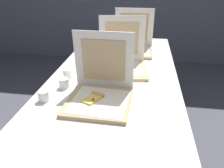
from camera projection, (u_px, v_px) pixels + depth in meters
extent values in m
cube|color=silver|center=(113.00, 83.00, 1.57)|extent=(0.90, 2.28, 0.03)
cylinder|color=#38383D|center=(94.00, 69.00, 2.72)|extent=(0.04, 0.04, 0.70)
cylinder|color=#38383D|center=(158.00, 72.00, 2.62)|extent=(0.04, 0.04, 0.70)
cube|color=tan|center=(99.00, 102.00, 1.28)|extent=(0.37, 0.37, 0.02)
cube|color=silver|center=(99.00, 101.00, 1.27)|extent=(0.33, 0.33, 0.00)
cube|color=silver|center=(104.00, 61.00, 1.34)|extent=(0.36, 0.04, 0.36)
cube|color=tan|center=(104.00, 61.00, 1.34)|extent=(0.26, 0.03, 0.26)
cube|color=#EAC156|center=(92.00, 99.00, 1.28)|extent=(0.12, 0.13, 0.01)
cube|color=tan|center=(98.00, 94.00, 1.32)|extent=(0.08, 0.06, 0.02)
sphere|color=red|center=(93.00, 99.00, 1.26)|extent=(0.02, 0.02, 0.02)
cube|color=tan|center=(122.00, 70.00, 1.70)|extent=(0.40, 0.40, 0.02)
cube|color=silver|center=(122.00, 69.00, 1.69)|extent=(0.35, 0.35, 0.00)
cube|color=silver|center=(122.00, 39.00, 1.77)|extent=(0.36, 0.05, 0.36)
cube|color=tan|center=(122.00, 39.00, 1.77)|extent=(0.26, 0.03, 0.26)
cube|color=#E5B74C|center=(123.00, 70.00, 1.65)|extent=(0.08, 0.13, 0.01)
cube|color=tan|center=(124.00, 67.00, 1.70)|extent=(0.08, 0.03, 0.02)
sphere|color=red|center=(125.00, 71.00, 1.62)|extent=(0.02, 0.02, 0.02)
sphere|color=red|center=(126.00, 70.00, 1.63)|extent=(0.02, 0.02, 0.02)
cube|color=tan|center=(132.00, 51.00, 2.09)|extent=(0.36, 0.36, 0.02)
cube|color=silver|center=(133.00, 50.00, 2.08)|extent=(0.32, 0.32, 0.00)
cube|color=silver|center=(134.00, 27.00, 2.14)|extent=(0.36, 0.05, 0.36)
cube|color=tan|center=(134.00, 27.00, 2.14)|extent=(0.26, 0.04, 0.26)
cylinder|color=white|center=(133.00, 47.00, 2.08)|extent=(0.03, 0.03, 0.00)
cylinder|color=white|center=(134.00, 48.00, 2.09)|extent=(0.01, 0.00, 0.03)
cylinder|color=white|center=(132.00, 48.00, 2.10)|extent=(0.01, 0.00, 0.03)
cylinder|color=white|center=(132.00, 48.00, 2.08)|extent=(0.01, 0.00, 0.03)
cylinder|color=white|center=(44.00, 96.00, 1.30)|extent=(0.06, 0.06, 0.06)
cylinder|color=white|center=(64.00, 83.00, 1.45)|extent=(0.06, 0.06, 0.06)
cylinder|color=white|center=(90.00, 59.00, 1.86)|extent=(0.06, 0.06, 0.06)
cylinder|color=white|center=(68.00, 74.00, 1.59)|extent=(0.06, 0.06, 0.06)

